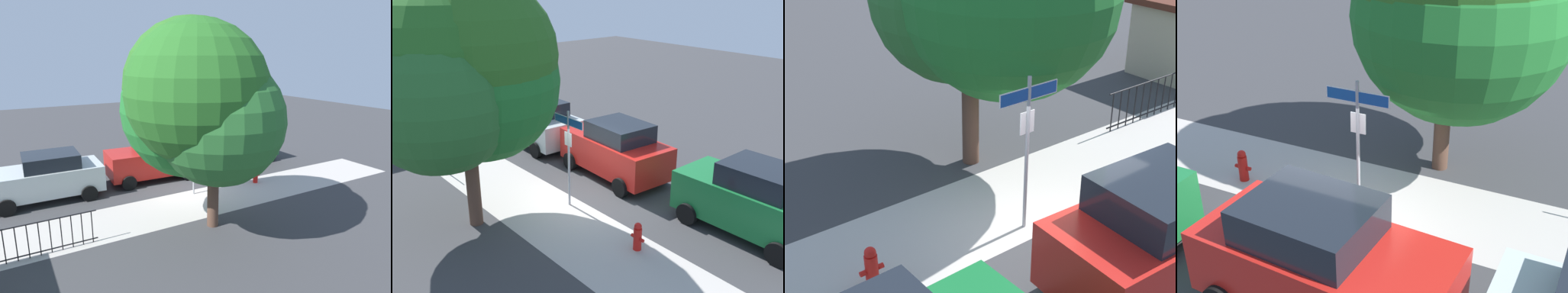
{
  "view_description": "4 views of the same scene",
  "coord_description": "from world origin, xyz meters",
  "views": [
    {
      "loc": [
        6.63,
        12.49,
        5.68
      ],
      "look_at": [
        -0.44,
        0.04,
        1.95
      ],
      "focal_mm": 32.37,
      "sensor_mm": 36.0,
      "label": 1
    },
    {
      "loc": [
        -10.47,
        8.32,
        6.76
      ],
      "look_at": [
        -0.81,
        0.21,
        2.08
      ],
      "focal_mm": 42.63,
      "sensor_mm": 36.0,
      "label": 2
    },
    {
      "loc": [
        -6.55,
        -6.5,
        6.33
      ],
      "look_at": [
        -0.8,
        0.93,
        1.7
      ],
      "focal_mm": 53.69,
      "sensor_mm": 36.0,
      "label": 3
    },
    {
      "loc": [
        4.09,
        -7.75,
        6.42
      ],
      "look_at": [
        0.46,
        -0.21,
        2.1
      ],
      "focal_mm": 48.54,
      "sensor_mm": 36.0,
      "label": 4
    }
  ],
  "objects": [
    {
      "name": "car_green",
      "position": [
        -4.67,
        -2.37,
        1.03
      ],
      "size": [
        4.08,
        2.06,
        2.08
      ],
      "rotation": [
        0.0,
        0.0,
        0.02
      ],
      "color": "#176A31",
      "rests_on": "ground_plane"
    },
    {
      "name": "iron_fence",
      "position": [
        6.18,
        2.3,
        0.55
      ],
      "size": [
        3.63,
        0.04,
        1.07
      ],
      "color": "black",
      "rests_on": "ground_plane"
    },
    {
      "name": "fire_hydrant",
      "position": [
        -3.29,
        0.6,
        0.38
      ],
      "size": [
        0.42,
        0.22,
        0.78
      ],
      "color": "red",
      "rests_on": "ground_plane"
    },
    {
      "name": "sidewalk_strip",
      "position": [
        2.0,
        1.3,
        0.0
      ],
      "size": [
        24.0,
        2.6,
        0.0
      ],
      "primitive_type": "cube",
      "color": "#B3ABA4",
      "rests_on": "ground_plane"
    },
    {
      "name": "car_red",
      "position": [
        0.55,
        -2.2,
        1.01
      ],
      "size": [
        4.24,
        2.25,
        2.04
      ],
      "rotation": [
        0.0,
        0.0,
        -0.05
      ],
      "color": "red",
      "rests_on": "ground_plane"
    },
    {
      "name": "shade_tree",
      "position": [
        1.15,
        2.98,
        4.27
      ],
      "size": [
        4.71,
        5.57,
        6.89
      ],
      "color": "brown",
      "rests_on": "ground_plane"
    },
    {
      "name": "street_sign",
      "position": [
        -0.15,
        0.4,
        2.1
      ],
      "size": [
        1.31,
        0.07,
        3.04
      ],
      "color": "#9EA0A5",
      "rests_on": "ground_plane"
    },
    {
      "name": "ground_plane",
      "position": [
        0.0,
        0.0,
        0.0
      ],
      "size": [
        60.0,
        60.0,
        0.0
      ],
      "primitive_type": "plane",
      "color": "#38383A"
    },
    {
      "name": "car_silver",
      "position": [
        5.23,
        -2.03,
        0.95
      ],
      "size": [
        4.36,
        2.23,
        1.89
      ],
      "rotation": [
        0.0,
        0.0,
        -0.02
      ],
      "color": "#B5BDBF",
      "rests_on": "ground_plane"
    }
  ]
}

